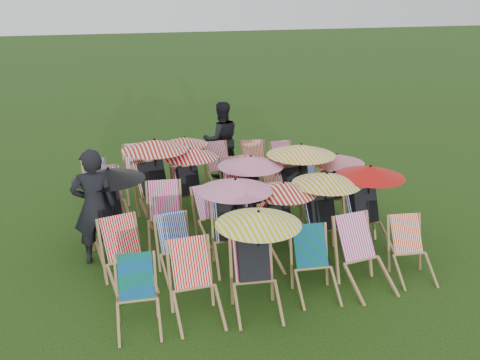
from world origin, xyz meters
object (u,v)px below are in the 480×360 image
object	(u,v)px
person_left	(94,207)
deckchair_0	(137,297)
deckchair_5	(412,250)
person_rear	(221,140)
deckchair_29	(285,163)

from	to	relation	value
person_left	deckchair_0	bearing A→B (deg)	103.46
deckchair_0	deckchair_5	world-z (taller)	same
deckchair_5	person_rear	bearing A→B (deg)	113.59
deckchair_29	person_rear	distance (m)	1.51
deckchair_29	person_left	bearing A→B (deg)	-144.68
person_rear	deckchair_0	bearing A→B (deg)	65.66
deckchair_0	person_rear	size ratio (longest dim) A/B	0.49
deckchair_0	deckchair_5	distance (m)	3.99
deckchair_5	deckchair_29	distance (m)	4.51
deckchair_0	deckchair_5	size ratio (longest dim) A/B	0.98
deckchair_5	person_left	distance (m)	4.77
deckchair_0	person_left	world-z (taller)	person_left
deckchair_0	deckchair_29	world-z (taller)	deckchair_0
deckchair_5	person_rear	xyz separation A→B (m)	(-1.29, 5.28, 0.44)
deckchair_5	person_left	bearing A→B (deg)	165.13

